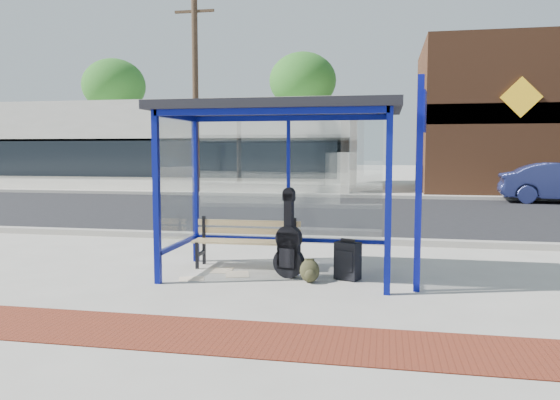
% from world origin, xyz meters
% --- Properties ---
extents(ground, '(120.00, 120.00, 0.00)m').
position_xyz_m(ground, '(0.00, 0.00, 0.00)').
color(ground, '#B2ADA0').
rests_on(ground, ground).
extents(brick_paver_strip, '(60.00, 1.00, 0.01)m').
position_xyz_m(brick_paver_strip, '(0.00, -2.60, 0.01)').
color(brick_paver_strip, maroon).
rests_on(brick_paver_strip, ground).
extents(curb_near, '(60.00, 0.25, 0.12)m').
position_xyz_m(curb_near, '(0.00, 2.90, 0.06)').
color(curb_near, gray).
rests_on(curb_near, ground).
extents(street_asphalt, '(60.00, 10.00, 0.00)m').
position_xyz_m(street_asphalt, '(0.00, 8.00, 0.00)').
color(street_asphalt, black).
rests_on(street_asphalt, ground).
extents(curb_far, '(60.00, 0.25, 0.12)m').
position_xyz_m(curb_far, '(0.00, 13.10, 0.06)').
color(curb_far, gray).
rests_on(curb_far, ground).
extents(far_sidewalk, '(60.00, 4.00, 0.01)m').
position_xyz_m(far_sidewalk, '(0.00, 15.00, 0.00)').
color(far_sidewalk, '#B2ADA0').
rests_on(far_sidewalk, ground).
extents(bus_shelter, '(3.30, 1.80, 2.42)m').
position_xyz_m(bus_shelter, '(0.00, 0.07, 2.07)').
color(bus_shelter, navy).
rests_on(bus_shelter, ground).
extents(storefront_white, '(18.00, 6.04, 4.00)m').
position_xyz_m(storefront_white, '(-9.00, 17.99, 2.00)').
color(storefront_white, silver).
rests_on(storefront_white, ground).
extents(storefront_brown, '(10.00, 7.08, 6.40)m').
position_xyz_m(storefront_brown, '(8.00, 18.49, 3.20)').
color(storefront_brown, '#59331E').
rests_on(storefront_brown, ground).
extents(tree_left, '(3.60, 3.60, 7.03)m').
position_xyz_m(tree_left, '(-14.00, 22.00, 5.45)').
color(tree_left, '#4C3826').
rests_on(tree_left, ground).
extents(tree_mid, '(3.60, 3.60, 7.03)m').
position_xyz_m(tree_mid, '(-3.00, 22.00, 5.45)').
color(tree_mid, '#4C3826').
rests_on(tree_mid, ground).
extents(utility_pole_west, '(1.60, 0.24, 8.00)m').
position_xyz_m(utility_pole_west, '(-6.00, 13.40, 4.11)').
color(utility_pole_west, '#4C3826').
rests_on(utility_pole_west, ground).
extents(bench, '(1.62, 0.43, 0.76)m').
position_xyz_m(bench, '(-0.58, 0.46, 0.43)').
color(bench, black).
rests_on(bench, ground).
extents(guitar_bag, '(0.45, 0.21, 1.19)m').
position_xyz_m(guitar_bag, '(0.16, -0.09, 0.43)').
color(guitar_bag, black).
rests_on(guitar_bag, ground).
extents(suitcase, '(0.38, 0.32, 0.57)m').
position_xyz_m(suitcase, '(0.97, -0.05, 0.26)').
color(suitcase, black).
rests_on(suitcase, ground).
extents(backpack, '(0.30, 0.28, 0.32)m').
position_xyz_m(backpack, '(0.48, -0.31, 0.15)').
color(backpack, '#2E2D19').
rests_on(backpack, ground).
extents(sign_post, '(0.13, 0.34, 2.70)m').
position_xyz_m(sign_post, '(1.88, -0.51, 1.52)').
color(sign_post, navy).
rests_on(sign_post, ground).
extents(newspaper_a, '(0.33, 0.40, 0.01)m').
position_xyz_m(newspaper_a, '(-0.89, 0.15, 0.00)').
color(newspaper_a, white).
rests_on(newspaper_a, ground).
extents(newspaper_b, '(0.41, 0.37, 0.01)m').
position_xyz_m(newspaper_b, '(-1.15, -0.42, 0.00)').
color(newspaper_b, white).
rests_on(newspaper_b, ground).
extents(newspaper_c, '(0.43, 0.49, 0.01)m').
position_xyz_m(newspaper_c, '(-0.60, -0.04, 0.00)').
color(newspaper_c, white).
rests_on(newspaper_c, ground).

